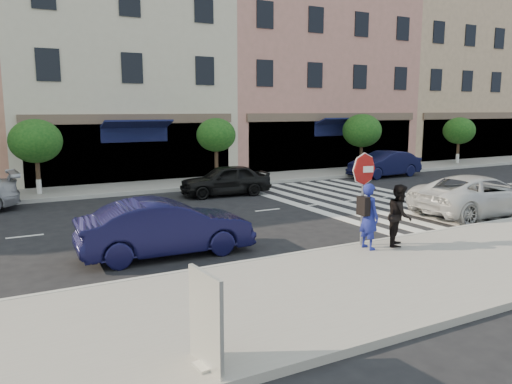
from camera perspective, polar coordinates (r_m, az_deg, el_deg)
name	(u,v)px	position (r m, az deg, el deg)	size (l,w,h in m)	color
ground	(276,243)	(13.68, 2.32, -5.82)	(120.00, 120.00, 0.00)	black
sidewalk_near	(368,281)	(10.75, 12.70, -9.94)	(60.00, 4.50, 0.15)	gray
sidewalk_far	(156,186)	(23.61, -11.39, 0.67)	(60.00, 3.00, 0.15)	gray
building_centre	(111,74)	(29.09, -16.26, 12.82)	(11.00, 9.00, 11.00)	beige
building_east_mid	(296,64)	(33.84, 4.59, 14.34)	(13.00, 9.00, 13.00)	tan
building_east_far	(432,78)	(41.89, 19.45, 12.21)	(12.00, 9.00, 12.00)	#D6B089
street_tree_wb	(36,141)	(22.26, -23.87, 5.32)	(2.10, 2.10, 3.06)	#473323
street_tree_c	(216,135)	(24.23, -4.58, 6.48)	(1.90, 1.90, 3.04)	#473323
street_tree_ea	(362,131)	(29.04, 12.01, 6.86)	(2.20, 2.20, 3.19)	#473323
street_tree_eb	(459,131)	(34.75, 22.20, 6.49)	(2.00, 2.00, 2.94)	#473323
stop_sign	(364,178)	(12.85, 12.22, 1.58)	(0.83, 0.22, 2.38)	gray
photographer	(369,216)	(12.69, 12.77, -2.72)	(0.60, 0.40, 1.66)	navy
walker	(400,215)	(13.21, 16.11, -2.55)	(0.77, 0.60, 1.58)	black
poster_board	(206,321)	(6.92, -5.70, -14.50)	(0.33, 0.88, 1.34)	beige
car_near_mid	(166,228)	(12.58, -10.26, -4.03)	(1.49, 4.28, 1.41)	black
car_near_right	(479,195)	(18.75, 24.11, -0.33)	(2.28, 4.94, 1.37)	silver
car_far_mid	(225,180)	(21.07, -3.54, 1.38)	(1.53, 3.81, 1.30)	black
car_far_right	(384,164)	(27.66, 14.47, 3.12)	(1.47, 4.21, 1.39)	black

